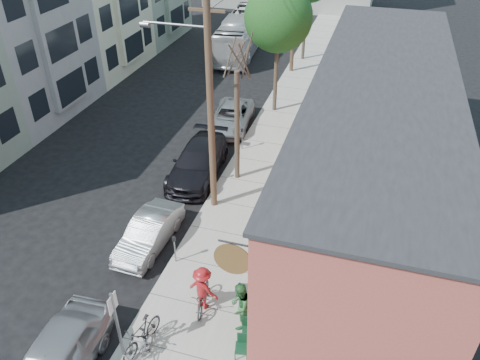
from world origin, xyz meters
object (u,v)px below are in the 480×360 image
(parking_meter_near, at_px, (174,245))
(utility_pole_near, at_px, (209,97))
(bus, at_px, (241,33))
(parking_meter_far, at_px, (242,135))
(car_2, at_px, (198,162))
(car_1, at_px, (149,233))
(parked_bike_a, at_px, (141,335))
(tree_leafy_mid, at_px, (278,18))
(patron_green, at_px, (240,306))
(sign_post, at_px, (116,320))
(car_3, at_px, (231,117))
(parked_bike_b, at_px, (140,354))
(tree_bare, at_px, (237,128))
(patio_chair_b, at_px, (243,348))
(patio_chair_a, at_px, (249,331))
(patron_grey, at_px, (278,232))
(cyclist, at_px, (203,288))

(parking_meter_near, height_order, utility_pole_near, utility_pole_near)
(utility_pole_near, relative_size, bus, 0.92)
(parking_meter_far, xyz_separation_m, car_2, (-1.45, -2.88, -0.21))
(car_1, bearing_deg, car_2, 92.32)
(parking_meter_near, distance_m, parked_bike_a, 3.97)
(parked_bike_a, bearing_deg, tree_leafy_mid, 101.36)
(car_1, bearing_deg, patron_green, -29.49)
(sign_post, relative_size, car_3, 0.60)
(parked_bike_a, xyz_separation_m, parked_bike_b, (0.22, -0.57, -0.14))
(sign_post, xyz_separation_m, tree_bare, (0.45, 10.79, 1.06))
(sign_post, height_order, parked_bike_b, sign_post)
(sign_post, height_order, tree_leafy_mid, tree_leafy_mid)
(patio_chair_b, bearing_deg, tree_leafy_mid, 87.60)
(sign_post, xyz_separation_m, car_3, (-1.55, 16.13, -1.18))
(tree_leafy_mid, bearing_deg, utility_pole_near, -92.23)
(tree_bare, xyz_separation_m, car_1, (-2.00, -5.68, -2.24))
(parked_bike_b, xyz_separation_m, car_2, (-2.22, 10.73, 0.19))
(car_3, bearing_deg, parking_meter_near, -88.25)
(car_1, bearing_deg, patio_chair_a, -31.04)
(patio_chair_b, distance_m, parked_bike_b, 3.16)
(patron_grey, xyz_separation_m, parked_bike_b, (-2.84, -6.45, -0.33))
(parking_meter_near, xyz_separation_m, patron_grey, (3.60, 1.97, -0.07))
(cyclist, xyz_separation_m, parked_bike_b, (-1.06, -2.70, -0.44))
(patio_chair_a, bearing_deg, parked_bike_a, -174.86)
(sign_post, height_order, patio_chair_b, sign_post)
(bus, bearing_deg, patron_grey, -74.96)
(parking_meter_far, relative_size, cyclist, 0.71)
(tree_bare, bearing_deg, parking_meter_near, -94.90)
(tree_bare, xyz_separation_m, car_2, (-2.00, -0.17, -2.13))
(cyclist, bearing_deg, tree_leafy_mid, -72.53)
(patron_green, bearing_deg, patio_chair_a, 48.94)
(patron_green, bearing_deg, parked_bike_a, -52.51)
(utility_pole_near, bearing_deg, parking_meter_far, 91.56)
(car_2, bearing_deg, patio_chair_a, -63.69)
(parked_bike_a, relative_size, bus, 0.18)
(patron_grey, xyz_separation_m, parked_bike_a, (-3.06, -5.89, -0.19))
(parking_meter_far, bearing_deg, patio_chair_a, -72.43)
(utility_pole_near, bearing_deg, sign_post, -90.28)
(sign_post, distance_m, car_3, 16.25)
(tree_leafy_mid, distance_m, parked_bike_b, 19.66)
(sign_post, xyz_separation_m, parked_bike_a, (0.45, 0.46, -1.11))
(car_1, relative_size, car_2, 0.75)
(patron_grey, bearing_deg, patio_chair_a, 13.92)
(patio_chair_b, relative_size, car_2, 0.17)
(sign_post, distance_m, parked_bike_b, 1.42)
(car_3, bearing_deg, tree_bare, -74.75)
(tree_bare, bearing_deg, cyclist, -81.13)
(sign_post, xyz_separation_m, cyclist, (1.73, 2.60, -0.81))
(parked_bike_a, distance_m, parked_bike_b, 0.62)
(utility_pole_near, bearing_deg, cyclist, -73.59)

